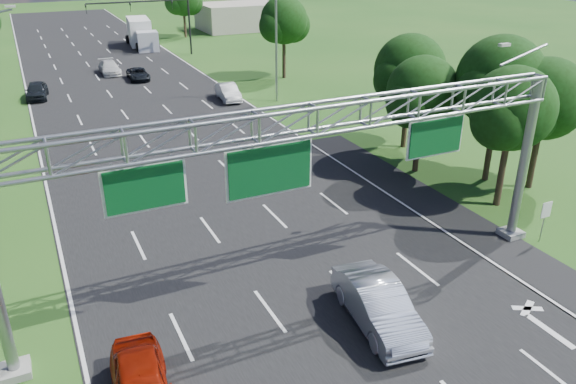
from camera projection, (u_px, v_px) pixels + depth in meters
ground at (184, 155)px, 38.14m from camera, size 220.00×220.00×0.00m
road at (184, 155)px, 38.14m from camera, size 18.00×180.00×0.02m
road_flare at (462, 224)px, 29.00m from camera, size 3.00×30.00×0.02m
sign_gantry at (315, 135)px, 20.63m from camera, size 23.50×1.00×9.56m
regulatory_sign at (546, 213)px, 26.76m from camera, size 0.60×0.08×2.10m
traffic_signal at (160, 13)px, 67.68m from camera, size 12.21×0.24×7.00m
streetlight_r_mid at (274, 38)px, 48.48m from camera, size 2.97×0.22×10.16m
tree_cluster_right at (474, 91)px, 32.87m from camera, size 9.91×14.60×8.68m
tree_verge_rd at (284, 22)px, 56.93m from camera, size 5.76×4.80×8.28m
tree_verge_re at (184, 0)px, 80.96m from camera, size 5.76×4.80×7.84m
building_right at (239, 16)px, 89.43m from camera, size 12.00×9.00×4.00m
silver_sedan at (378, 305)px, 21.20m from camera, size 2.49×5.39×1.71m
car_queue_a at (110, 68)px, 60.59m from camera, size 1.95×4.74×1.37m
car_queue_b at (138, 74)px, 58.15m from camera, size 2.10×4.28×1.17m
car_queue_c at (37, 90)px, 51.28m from camera, size 2.31×4.58×1.50m
car_queue_d at (228, 92)px, 50.84m from camera, size 1.96×4.50×1.44m
box_truck at (141, 34)px, 75.33m from camera, size 3.51×9.72×3.58m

